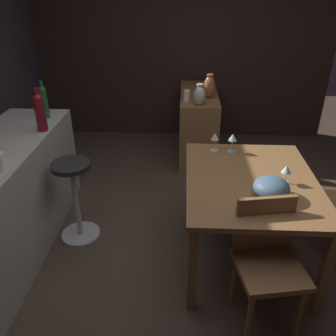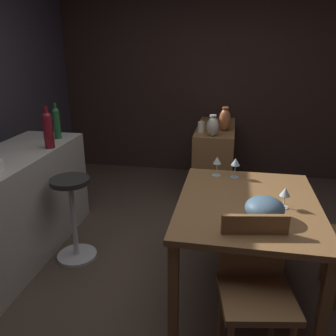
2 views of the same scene
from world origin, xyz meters
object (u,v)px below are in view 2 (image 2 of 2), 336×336
at_px(bar_stool, 73,217).
at_px(wine_bottle_green, 57,122).
at_px(wine_glass_left, 285,193).
at_px(chair_near_window, 255,285).
at_px(dining_table, 247,213).
at_px(wine_glass_right, 235,163).
at_px(fruit_bowl, 265,208).
at_px(wine_glass_center, 217,162).
at_px(vase_copper, 225,120).
at_px(sideboard_cabinet, 214,159).
at_px(wine_bottle_ruby, 48,128).
at_px(vase_ceramic_ivory, 213,126).
at_px(pillar_candle_tall, 201,127).

distance_m(bar_stool, wine_bottle_green, 0.95).
bearing_deg(wine_bottle_green, wine_glass_left, -112.13).
distance_m(chair_near_window, wine_glass_left, 0.64).
bearing_deg(bar_stool, dining_table, -97.63).
relative_size(wine_glass_right, fruit_bowl, 0.67).
height_order(bar_stool, wine_glass_center, wine_glass_center).
xyz_separation_m(wine_bottle_green, vase_copper, (0.93, -1.54, -0.11)).
distance_m(dining_table, sideboard_cabinet, 1.93).
bearing_deg(wine_glass_right, chair_near_window, -172.21).
bearing_deg(wine_bottle_ruby, wine_bottle_green, 14.48).
xyz_separation_m(wine_glass_left, vase_copper, (1.74, 0.45, 0.10)).
height_order(wine_bottle_green, vase_ceramic_ivory, wine_bottle_green).
relative_size(wine_glass_center, vase_copper, 0.59).
relative_size(fruit_bowl, vase_copper, 0.89).
bearing_deg(sideboard_cabinet, vase_ceramic_ivory, 178.23).
height_order(dining_table, wine_glass_left, wine_glass_left).
xyz_separation_m(wine_glass_left, wine_bottle_green, (0.81, 1.99, 0.21)).
xyz_separation_m(bar_stool, pillar_candle_tall, (1.39, -0.92, 0.49)).
relative_size(chair_near_window, wine_bottle_green, 2.54).
relative_size(bar_stool, wine_glass_left, 5.18).
xyz_separation_m(wine_glass_right, wine_glass_center, (0.02, 0.15, -0.00)).
bearing_deg(sideboard_cabinet, chair_near_window, -171.43).
xyz_separation_m(wine_glass_center, vase_copper, (1.23, -0.02, 0.09)).
bearing_deg(wine_glass_left, chair_near_window, 159.45).
distance_m(chair_near_window, wine_glass_center, 1.11).
relative_size(bar_stool, pillar_candle_tall, 5.18).
xyz_separation_m(fruit_bowl, vase_copper, (1.92, 0.31, 0.14)).
relative_size(pillar_candle_tall, vase_ceramic_ivory, 0.62).
bearing_deg(vase_copper, sideboard_cabinet, 27.86).
bearing_deg(sideboard_cabinet, vase_copper, -152.14).
xyz_separation_m(dining_table, wine_glass_left, (-0.05, -0.22, 0.19)).
relative_size(wine_glass_left, wine_glass_center, 0.89).
relative_size(chair_near_window, vase_copper, 3.19).
relative_size(wine_bottle_ruby, vase_copper, 1.35).
relative_size(fruit_bowl, wine_bottle_green, 0.71).
bearing_deg(vase_copper, wine_bottle_ruby, 130.21).
height_order(fruit_bowl, vase_ceramic_ivory, vase_ceramic_ivory).
bearing_deg(vase_copper, chair_near_window, -173.32).
bearing_deg(vase_ceramic_ivory, wine_glass_right, -166.00).
bearing_deg(sideboard_cabinet, wine_bottle_green, 128.09).
bearing_deg(chair_near_window, wine_glass_left, -20.55).
height_order(wine_bottle_ruby, vase_ceramic_ivory, wine_bottle_ruby).
distance_m(sideboard_cabinet, chair_near_window, 2.46).
bearing_deg(wine_glass_right, pillar_candle_tall, 18.53).
relative_size(wine_glass_left, wine_bottle_ruby, 0.39).
height_order(dining_table, wine_glass_center, wine_glass_center).
height_order(wine_glass_right, pillar_candle_tall, pillar_candle_tall).
bearing_deg(sideboard_cabinet, wine_glass_center, -176.57).
height_order(wine_glass_center, wine_bottle_green, wine_bottle_green).
xyz_separation_m(chair_near_window, wine_bottle_ruby, (1.00, 1.72, 0.59)).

